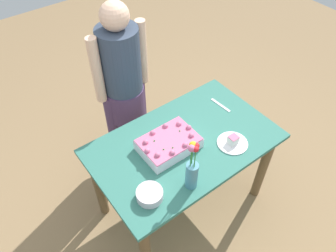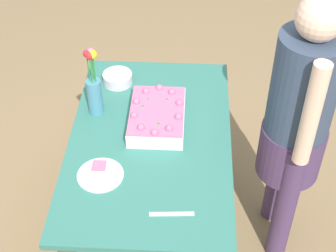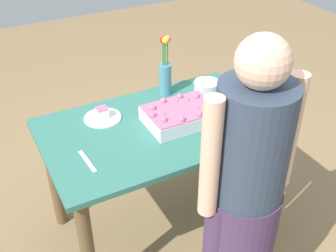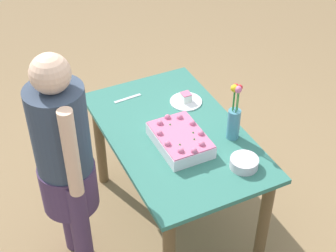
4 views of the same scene
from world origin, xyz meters
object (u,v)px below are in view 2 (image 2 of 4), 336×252
serving_plate_with_slice (100,173)px  flower_vase (94,89)px  cake_knife (172,214)px  person_standing (297,120)px  sheet_cake (157,116)px  fruit_bowl (118,78)px

serving_plate_with_slice → flower_vase: bearing=11.0°
serving_plate_with_slice → flower_vase: (0.43, 0.08, 0.13)m
cake_knife → person_standing: person_standing is taller
cake_knife → flower_vase: flower_vase is taller
flower_vase → person_standing: person_standing is taller
sheet_cake → serving_plate_with_slice: (-0.36, 0.23, -0.03)m
serving_plate_with_slice → person_standing: size_ratio=0.14×
flower_vase → sheet_cake: bearing=-102.3°
sheet_cake → flower_vase: (0.07, 0.31, 0.10)m
serving_plate_with_slice → person_standing: person_standing is taller
sheet_cake → cake_knife: bearing=-170.1°
cake_knife → person_standing: 0.76m
cake_knife → fruit_bowl: size_ratio=1.18×
sheet_cake → flower_vase: 0.33m
serving_plate_with_slice → flower_vase: 0.46m
person_standing → sheet_cake: bearing=-5.2°
serving_plate_with_slice → cake_knife: bearing=-121.3°
flower_vase → fruit_bowl: (0.25, -0.08, -0.12)m
sheet_cake → person_standing: size_ratio=0.25×
fruit_bowl → person_standing: bearing=-112.7°
serving_plate_with_slice → fruit_bowl: serving_plate_with_slice is taller
flower_vase → person_standing: (-0.13, -0.97, -0.04)m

